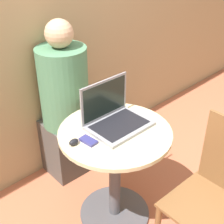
{
  "coord_description": "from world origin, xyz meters",
  "views": [
    {
      "loc": [
        -1.07,
        -1.08,
        1.76
      ],
      "look_at": [
        0.02,
        0.05,
        0.81
      ],
      "focal_mm": 50.0,
      "sensor_mm": 36.0,
      "label": 1
    }
  ],
  "objects_px": {
    "laptop": "(114,117)",
    "cell_phone": "(88,141)",
    "person_seated": "(62,113)",
    "chair_empty": "(214,197)"
  },
  "relations": [
    {
      "from": "cell_phone",
      "to": "person_seated",
      "type": "distance_m",
      "value": 0.69
    },
    {
      "from": "person_seated",
      "to": "laptop",
      "type": "bearing_deg",
      "value": -91.8
    },
    {
      "from": "laptop",
      "to": "chair_empty",
      "type": "xyz_separation_m",
      "value": [
        0.14,
        -0.65,
        -0.3
      ]
    },
    {
      "from": "chair_empty",
      "to": "person_seated",
      "type": "bearing_deg",
      "value": 95.61
    },
    {
      "from": "laptop",
      "to": "chair_empty",
      "type": "distance_m",
      "value": 0.73
    },
    {
      "from": "laptop",
      "to": "cell_phone",
      "type": "height_order",
      "value": "laptop"
    },
    {
      "from": "laptop",
      "to": "cell_phone",
      "type": "bearing_deg",
      "value": -173.7
    },
    {
      "from": "laptop",
      "to": "cell_phone",
      "type": "relative_size",
      "value": 3.41
    },
    {
      "from": "chair_empty",
      "to": "laptop",
      "type": "bearing_deg",
      "value": 102.22
    },
    {
      "from": "cell_phone",
      "to": "person_seated",
      "type": "xyz_separation_m",
      "value": [
        0.25,
        0.62,
        -0.19
      ]
    }
  ]
}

